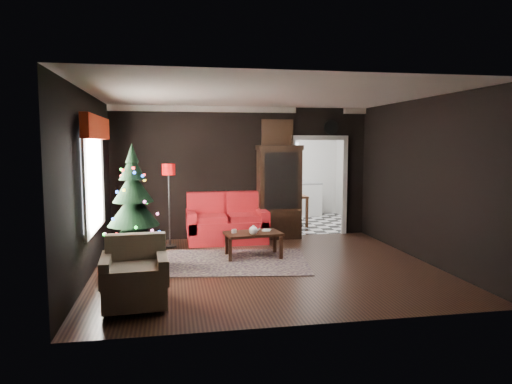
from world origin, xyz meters
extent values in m
plane|color=black|center=(0.00, 0.00, 0.00)|extent=(5.50, 5.50, 0.00)
plane|color=white|center=(0.00, 0.00, 2.80)|extent=(5.50, 5.50, 0.00)
plane|color=black|center=(0.00, 2.50, 1.40)|extent=(5.50, 0.00, 5.50)
plane|color=black|center=(0.00, -2.50, 1.40)|extent=(5.50, 0.00, 5.50)
plane|color=black|center=(-2.75, 0.00, 1.40)|extent=(0.00, 5.50, 5.50)
plane|color=black|center=(2.75, 0.00, 1.40)|extent=(0.00, 5.50, 5.50)
cube|color=white|center=(-2.71, 0.20, 1.45)|extent=(0.05, 1.60, 1.40)
cube|color=#9C240E|center=(-2.63, 0.20, 2.27)|extent=(0.12, 2.10, 0.35)
plane|color=silver|center=(1.70, 4.00, 0.00)|extent=(3.00, 3.00, 0.00)
cube|color=white|center=(1.70, 5.45, 1.70)|extent=(0.70, 0.06, 0.70)
cube|color=#2A2227|center=(-0.48, 0.41, 0.01)|extent=(2.74, 2.16, 0.01)
cylinder|color=silver|center=(-0.45, 0.68, 0.48)|extent=(0.08, 0.08, 0.06)
cylinder|color=white|center=(-0.43, 0.69, 0.48)|extent=(0.09, 0.09, 0.07)
imported|color=#92755B|center=(0.11, 0.83, 0.55)|extent=(0.14, 0.07, 0.20)
cylinder|color=white|center=(1.95, 2.45, 2.38)|extent=(0.32, 0.32, 0.06)
cube|color=#BE7F3F|center=(0.75, 2.46, 2.25)|extent=(0.62, 0.05, 0.52)
cube|color=white|center=(1.70, 5.20, 0.45)|extent=(1.80, 0.60, 0.90)
camera|label=1|loc=(-1.51, -7.34, 2.03)|focal=32.59mm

